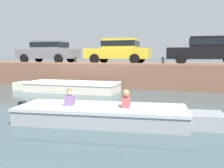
% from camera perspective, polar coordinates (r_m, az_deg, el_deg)
% --- Properties ---
extents(ground_plane, '(400.00, 400.00, 0.00)m').
position_cam_1_polar(ground_plane, '(7.73, 2.46, -7.44)').
color(ground_plane, '#3D5156').
extents(far_quay_wall, '(60.00, 6.00, 1.37)m').
position_cam_1_polar(far_quay_wall, '(16.55, 11.40, 2.29)').
color(far_quay_wall, brown).
rests_on(far_quay_wall, ground).
extents(far_wall_coping, '(60.00, 0.24, 0.08)m').
position_cam_1_polar(far_wall_coping, '(13.67, 9.92, 4.51)').
color(far_wall_coping, '#9F6C52').
rests_on(far_wall_coping, far_quay_wall).
extents(boat_moored_west_cream, '(5.79, 2.09, 0.50)m').
position_cam_1_polar(boat_moored_west_cream, '(13.29, -9.93, -0.58)').
color(boat_moored_west_cream, silver).
rests_on(boat_moored_west_cream, ground).
extents(motorboat_passing, '(5.73, 2.28, 0.95)m').
position_cam_1_polar(motorboat_passing, '(6.98, -0.76, -6.95)').
color(motorboat_passing, '#93999E').
rests_on(motorboat_passing, ground).
extents(car_leftmost_grey, '(4.31, 1.91, 1.54)m').
position_cam_1_polar(car_leftmost_grey, '(18.07, -14.30, 7.42)').
color(car_leftmost_grey, slate).
rests_on(car_leftmost_grey, far_quay_wall).
extents(car_left_inner_yellow, '(4.10, 1.97, 1.54)m').
position_cam_1_polar(car_left_inner_yellow, '(15.88, 1.62, 7.77)').
color(car_left_inner_yellow, yellow).
rests_on(car_left_inner_yellow, far_quay_wall).
extents(car_centre_black, '(4.28, 2.08, 1.54)m').
position_cam_1_polar(car_centre_black, '(15.18, 20.92, 7.42)').
color(car_centre_black, black).
rests_on(car_centre_black, far_quay_wall).
extents(mooring_bollard_west, '(0.15, 0.15, 0.45)m').
position_cam_1_polar(mooring_bollard_west, '(15.30, -8.38, 5.49)').
color(mooring_bollard_west, '#2D2B28').
rests_on(mooring_bollard_west, far_quay_wall).
extents(mooring_bollard_mid, '(0.15, 0.15, 0.45)m').
position_cam_1_polar(mooring_bollard_mid, '(13.74, 11.58, 5.32)').
color(mooring_bollard_mid, '#2D2B28').
rests_on(mooring_bollard_mid, far_quay_wall).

